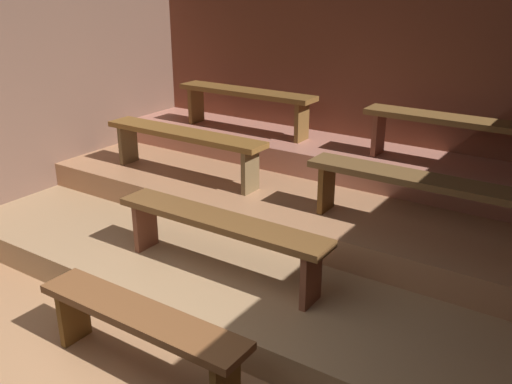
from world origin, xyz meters
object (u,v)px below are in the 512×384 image
bench_upper_left (246,98)px  bench_upper_right (455,127)px  bench_floor_center (140,324)px  bench_middle_right (420,187)px  bench_lower_center (220,228)px  bench_middle_left (184,139)px

bench_upper_left → bench_upper_right: (2.35, 0.00, 0.00)m
bench_upper_right → bench_floor_center: bearing=-108.4°
bench_middle_right → bench_lower_center: bearing=-138.3°
bench_floor_center → bench_lower_center: bench_lower_center is taller
bench_floor_center → bench_upper_right: bearing=71.6°
bench_floor_center → bench_upper_right: (1.03, 3.09, 0.77)m
bench_middle_left → bench_upper_right: bench_upper_right is taller
bench_middle_left → bench_upper_right: 2.62m
bench_lower_center → bench_middle_left: 1.66m
bench_middle_left → bench_floor_center: bearing=-56.4°
bench_lower_center → bench_upper_right: (1.14, 2.10, 0.51)m
bench_middle_right → bench_upper_right: 1.07m
bench_lower_center → bench_upper_right: size_ratio=1.08×
bench_lower_center → bench_middle_right: bench_middle_right is taller
bench_middle_right → bench_upper_right: size_ratio=1.09×
bench_middle_right → bench_upper_left: 2.62m
bench_floor_center → bench_middle_right: bench_middle_right is taller
bench_upper_left → bench_upper_right: same height
bench_floor_center → bench_upper_left: bearing=113.1°
bench_middle_right → bench_upper_right: bench_upper_right is taller
bench_middle_left → bench_upper_left: 1.07m
bench_middle_left → bench_middle_right: (2.44, 0.00, 0.00)m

